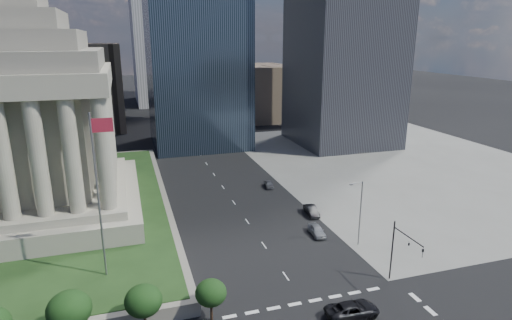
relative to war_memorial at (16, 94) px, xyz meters
name	(u,v)px	position (x,y,z in m)	size (l,w,h in m)	color
ground	(190,140)	(34.00, 52.00, -21.40)	(500.00, 500.00, 0.00)	black
sidewalk_ne	(401,163)	(80.00, 12.00, -21.38)	(68.00, 90.00, 0.03)	slate
war_memorial	(16,94)	(0.00, 0.00, 0.00)	(34.00, 34.00, 39.00)	gray
flagpole	(99,188)	(12.17, -24.00, -8.29)	(2.52, 0.24, 20.00)	slate
midrise_glass	(196,37)	(36.00, 47.00, 8.60)	(26.00, 26.00, 60.00)	black
building_filler_ne	(261,92)	(66.00, 82.00, -11.40)	(20.00, 30.00, 20.00)	#4F4136
building_filler_nw	(86,87)	(4.00, 82.00, -7.40)	(24.00, 30.00, 28.00)	#4F4136
traffic_signal_ne	(402,248)	(46.50, -34.30, -16.15)	(0.30, 5.74, 8.00)	black
street_lamp_north	(360,210)	(47.33, -23.00, -15.74)	(2.13, 0.22, 10.00)	slate
pickup_truck	(352,310)	(37.99, -38.00, -20.55)	(2.82, 6.11, 1.70)	black
parked_sedan_near	(317,230)	(43.00, -18.15, -20.62)	(1.84, 4.57, 1.56)	#96999E
parked_sedan_mid	(312,211)	(45.50, -10.64, -20.61)	(1.66, 4.77, 1.57)	black
parked_sedan_far	(269,184)	(43.01, 5.02, -20.73)	(1.59, 3.95, 1.35)	#55575D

